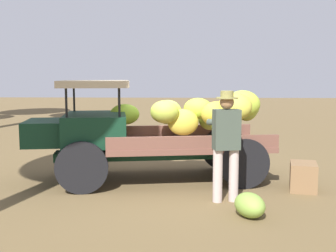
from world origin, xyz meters
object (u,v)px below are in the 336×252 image
Objects in this scene: farmer at (226,139)px; truck at (153,129)px; wooden_crate at (303,176)px; loose_banana_bunch at (250,205)px.

truck is at bearing 31.89° from farmer.
truck is 2.82m from wooden_crate.
loose_banana_bunch is (-1.51, 2.07, -0.81)m from truck.
farmer reaches higher than loose_banana_bunch.
loose_banana_bunch is at bearing -171.04° from farmer.
wooden_crate is 1.84m from loose_banana_bunch.
wooden_crate is (-1.41, -0.71, -0.75)m from farmer.
wooden_crate is at bearing 157.71° from truck.
loose_banana_bunch is (-0.27, 0.74, -0.82)m from farmer.
farmer is at bearing 123.84° from truck.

